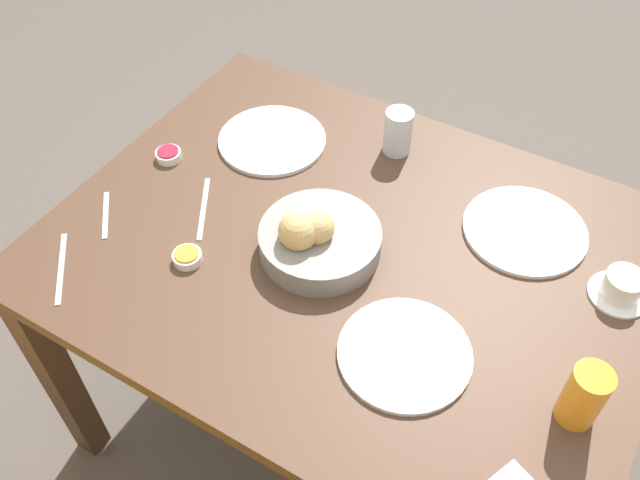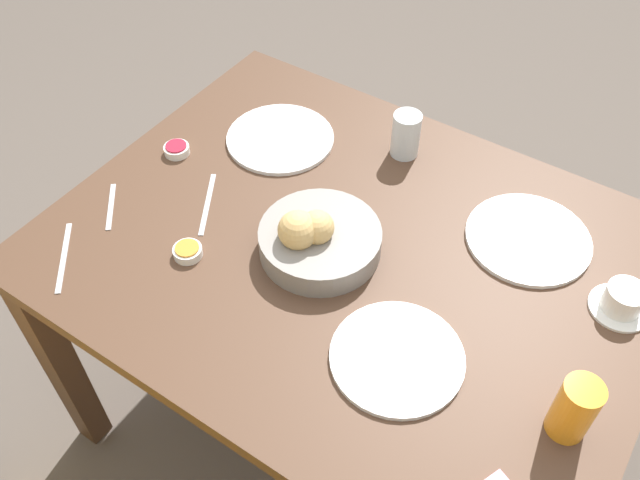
{
  "view_description": "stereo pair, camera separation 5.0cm",
  "coord_description": "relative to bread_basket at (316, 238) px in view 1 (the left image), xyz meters",
  "views": [
    {
      "loc": [
        -0.41,
        0.83,
        1.78
      ],
      "look_at": [
        0.05,
        0.04,
        0.77
      ],
      "focal_mm": 38.0,
      "sensor_mm": 36.0,
      "label": 1
    },
    {
      "loc": [
        -0.45,
        0.8,
        1.78
      ],
      "look_at": [
        0.05,
        0.04,
        0.77
      ],
      "focal_mm": 38.0,
      "sensor_mm": 36.0,
      "label": 2
    }
  ],
  "objects": [
    {
      "name": "spoon_coffee",
      "position": [
        0.44,
        0.14,
        -0.04
      ],
      "size": [
        0.1,
        0.11,
        0.0
      ],
      "color": "#B7B7BC",
      "rests_on": "dining_table"
    },
    {
      "name": "juice_glass",
      "position": [
        -0.56,
        0.09,
        0.02
      ],
      "size": [
        0.07,
        0.07,
        0.13
      ],
      "color": "orange",
      "rests_on": "dining_table"
    },
    {
      "name": "coffee_cup",
      "position": [
        -0.56,
        -0.2,
        -0.01
      ],
      "size": [
        0.11,
        0.11,
        0.06
      ],
      "color": "white",
      "rests_on": "dining_table"
    },
    {
      "name": "knife_silver",
      "position": [
        0.27,
        0.02,
        -0.04
      ],
      "size": [
        0.11,
        0.17,
        0.0
      ],
      "color": "#B7B7BC",
      "rests_on": "dining_table"
    },
    {
      "name": "water_tumbler",
      "position": [
        -0.0,
        -0.37,
        0.01
      ],
      "size": [
        0.07,
        0.07,
        0.11
      ],
      "color": "silver",
      "rests_on": "dining_table"
    },
    {
      "name": "jam_bowl_berry",
      "position": [
        0.44,
        -0.07,
        -0.03
      ],
      "size": [
        0.06,
        0.06,
        0.02
      ],
      "color": "white",
      "rests_on": "dining_table"
    },
    {
      "name": "jam_bowl_honey",
      "position": [
        0.21,
        0.15,
        -0.03
      ],
      "size": [
        0.06,
        0.06,
        0.02
      ],
      "color": "white",
      "rests_on": "dining_table"
    },
    {
      "name": "plate_near_left",
      "position": [
        -0.35,
        -0.27,
        -0.03
      ],
      "size": [
        0.26,
        0.26,
        0.01
      ],
      "color": "white",
      "rests_on": "dining_table"
    },
    {
      "name": "plate_near_right",
      "position": [
        0.27,
        -0.24,
        -0.03
      ],
      "size": [
        0.26,
        0.26,
        0.01
      ],
      "color": "white",
      "rests_on": "dining_table"
    },
    {
      "name": "bread_basket",
      "position": [
        0.0,
        0.0,
        0.0
      ],
      "size": [
        0.25,
        0.25,
        0.12
      ],
      "color": "gray",
      "rests_on": "dining_table"
    },
    {
      "name": "plate_far_center",
      "position": [
        -0.26,
        0.13,
        -0.03
      ],
      "size": [
        0.24,
        0.24,
        0.01
      ],
      "color": "white",
      "rests_on": "dining_table"
    },
    {
      "name": "dining_table",
      "position": [
        -0.06,
        -0.05,
        -0.14
      ],
      "size": [
        1.22,
        0.94,
        0.74
      ],
      "color": "#4C3323",
      "rests_on": "ground_plane"
    },
    {
      "name": "fork_silver",
      "position": [
        0.42,
        0.3,
        -0.04
      ],
      "size": [
        0.13,
        0.15,
        0.0
      ],
      "color": "#B7B7BC",
      "rests_on": "dining_table"
    },
    {
      "name": "ground_plane",
      "position": [
        -0.06,
        -0.05,
        -0.78
      ],
      "size": [
        10.0,
        10.0,
        0.0
      ],
      "primitive_type": "plane",
      "color": "#564C44"
    }
  ]
}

